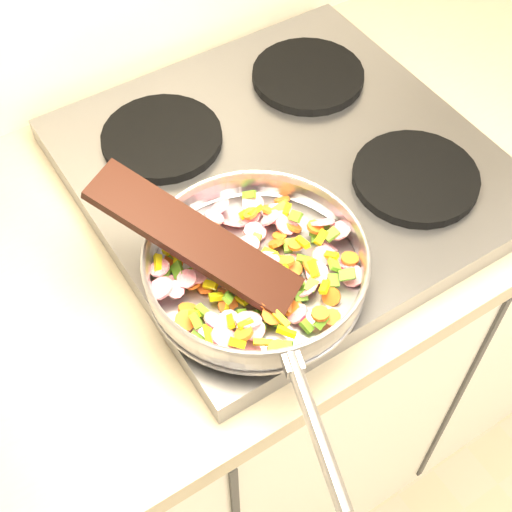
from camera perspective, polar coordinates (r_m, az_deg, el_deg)
cooktop at (r=1.12m, az=2.35°, el=6.89°), size 0.60×0.60×0.04m
grate_fl at (r=0.97m, az=0.18°, el=-0.18°), size 0.19×0.19×0.02m
grate_fr at (r=1.10m, az=12.65°, el=6.14°), size 0.19×0.19×0.02m
grate_bl at (r=1.14m, az=-7.54°, el=9.36°), size 0.19×0.19×0.02m
grate_br at (r=1.25m, az=4.18°, el=14.19°), size 0.19×0.19×0.02m
saute_pan at (r=0.92m, az=0.04°, el=-0.79°), size 0.33×0.49×0.06m
vegetable_heap at (r=0.93m, az=-0.15°, el=-1.10°), size 0.29×0.27×0.05m
wooden_spatula at (r=0.90m, az=-4.96°, el=1.36°), size 0.20×0.28×0.10m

